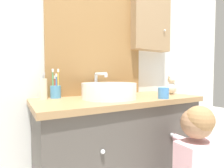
{
  "coord_description": "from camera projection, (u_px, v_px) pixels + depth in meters",
  "views": [
    {
      "loc": [
        -0.66,
        -0.69,
        1.01
      ],
      "look_at": [
        -0.09,
        0.29,
        0.95
      ],
      "focal_mm": 28.0,
      "sensor_mm": 36.0,
      "label": 1
    }
  ],
  "objects": [
    {
      "name": "vanity_counter",
      "position": [
        119.0,
        156.0,
        1.25
      ],
      "size": [
        1.15,
        0.51,
        0.85
      ],
      "color": "#4C4742",
      "rests_on": "ground_plane"
    },
    {
      "name": "toothbrush_holder",
      "position": [
        56.0,
        91.0,
        1.2
      ],
      "size": [
        0.07,
        0.07,
        0.2
      ],
      "color": "#4C93C6",
      "rests_on": "vanity_counter"
    },
    {
      "name": "child_figure",
      "position": [
        195.0,
        168.0,
        0.97
      ],
      "size": [
        0.23,
        0.43,
        0.84
      ],
      "color": "slate",
      "rests_on": "ground_plane"
    },
    {
      "name": "drinking_cup",
      "position": [
        163.0,
        93.0,
        1.18
      ],
      "size": [
        0.07,
        0.07,
        0.08
      ],
      "primitive_type": "cylinder",
      "color": "#4789D1",
      "rests_on": "vanity_counter"
    },
    {
      "name": "teddy_bear",
      "position": [
        172.0,
        85.0,
        1.45
      ],
      "size": [
        0.09,
        0.07,
        0.16
      ],
      "color": "beige",
      "rests_on": "vanity_counter"
    },
    {
      "name": "sink_basin",
      "position": [
        109.0,
        90.0,
        1.19
      ],
      "size": [
        0.37,
        0.42,
        0.18
      ],
      "color": "white",
      "rests_on": "vanity_counter"
    },
    {
      "name": "wall_back",
      "position": [
        104.0,
        43.0,
        1.47
      ],
      "size": [
        3.2,
        0.18,
        2.5
      ],
      "color": "silver",
      "rests_on": "ground_plane"
    },
    {
      "name": "soap_dispenser",
      "position": [
        43.0,
        89.0,
        1.13
      ],
      "size": [
        0.05,
        0.05,
        0.17
      ],
      "color": "beige",
      "rests_on": "vanity_counter"
    }
  ]
}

